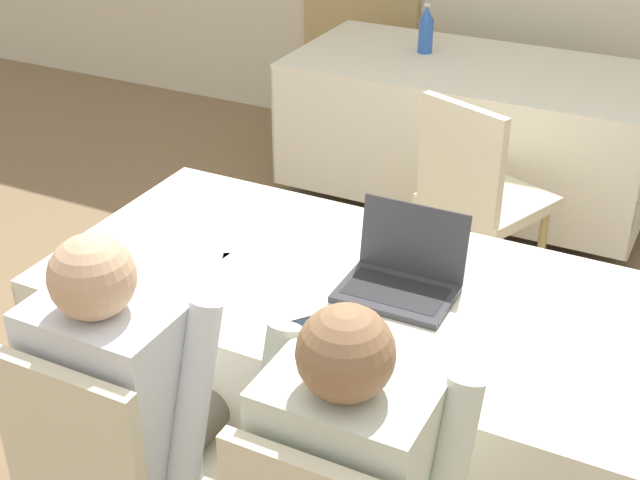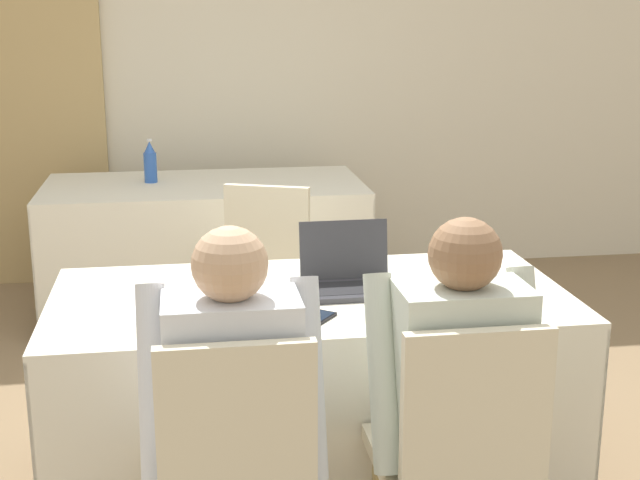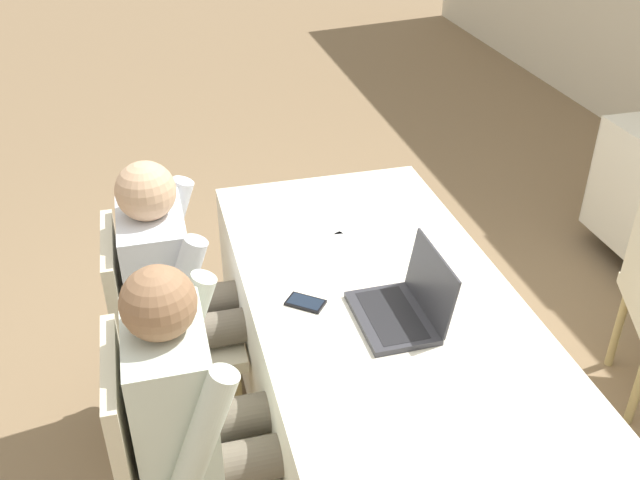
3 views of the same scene
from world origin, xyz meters
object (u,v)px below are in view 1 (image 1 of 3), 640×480
chair_near_left (114,473)px  person_checkered_shirt (132,400)px  cell_phone (308,326)px  water_bottle (426,31)px  chair_far_spare (477,192)px  laptop (401,277)px

chair_near_left → person_checkered_shirt: 0.19m
cell_phone → chair_near_left: 0.62m
cell_phone → person_checkered_shirt: (-0.30, -0.38, -0.08)m
cell_phone → chair_near_left: bearing=-83.4°
water_bottle → person_checkered_shirt: size_ratio=0.21×
chair_far_spare → person_checkered_shirt: 1.89m
chair_far_spare → person_checkered_shirt: bearing=101.9°
cell_phone → water_bottle: size_ratio=0.57×
laptop → water_bottle: 2.26m
water_bottle → cell_phone: bearing=-76.2°
laptop → chair_far_spare: (-0.14, 1.19, -0.28)m
chair_far_spare → water_bottle: bearing=-35.7°
cell_phone → water_bottle: (-0.59, 2.42, 0.11)m
cell_phone → chair_far_spare: chair_far_spare is taller
laptop → chair_far_spare: laptop is taller
water_bottle → chair_far_spare: water_bottle is taller
laptop → cell_phone: bearing=-118.7°
cell_phone → water_bottle: 2.49m
chair_far_spare → laptop: bearing=118.2°
laptop → cell_phone: 0.32m
water_bottle → person_checkered_shirt: bearing=-84.0°
cell_phone → chair_near_left: chair_near_left is taller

